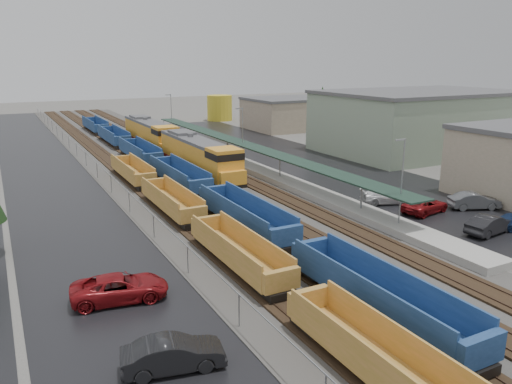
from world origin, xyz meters
The scene contains 20 objects.
ballast_strip centered at (0.00, 60.00, 0.04)m, with size 20.00×160.00×0.08m, color #302D2B.
trackbed centered at (0.00, 60.00, 0.16)m, with size 14.60×160.00×0.22m.
west_parking_lot centered at (-15.00, 60.00, 0.01)m, with size 10.00×160.00×0.02m, color black.
east_commuter_lot centered at (19.00, 50.00, 0.01)m, with size 16.00×100.00×0.02m, color black.
station_platform centered at (9.50, 50.01, 0.73)m, with size 3.00×80.00×8.00m.
chainlink_fence centered at (-9.50, 58.44, 1.61)m, with size 0.08×160.04×2.02m.
industrial_buildings centered at (37.76, 45.85, 4.25)m, with size 32.52×75.30×9.50m.
distant_hills centered at (44.79, 210.68, 0.00)m, with size 301.00×140.00×25.20m.
tree_east centered at (28.00, 58.00, 6.47)m, with size 4.40×4.40×10.00m.
locomotive_lead centered at (2.00, 46.99, 2.59)m, with size 3.29×21.69×4.91m.
locomotive_trail centered at (2.00, 67.99, 2.59)m, with size 3.29×21.69×4.91m.
well_string_yellow centered at (-6.00, 19.31, 1.11)m, with size 2.49×71.02×2.20m.
well_string_blue centered at (-2.00, 43.27, 1.21)m, with size 2.76×115.77×2.45m.
storage_tank centered at (28.32, 100.61, 2.99)m, with size 5.97×5.97×5.97m, color gold.
parked_car_west_b centered at (-13.91, 10.02, 0.80)m, with size 4.87×1.70×1.60m, color black.
parked_car_west_c centered at (-14.49, 18.30, 0.81)m, with size 5.80×2.67×1.61m, color maroon.
parked_car_east_a centered at (15.78, 15.91, 0.82)m, with size 4.97×1.73×1.64m, color black.
parked_car_east_b centered at (15.47, 22.78, 0.72)m, with size 5.17×2.38×1.44m, color maroon.
parked_car_east_c centered at (14.29, 26.93, 0.74)m, with size 5.13×2.09×1.49m, color white.
parked_car_east_e centered at (20.67, 21.45, 0.81)m, with size 4.93×1.72×1.62m, color #515356.
Camera 1 is at (-20.08, -10.07, 14.21)m, focal length 35.00 mm.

